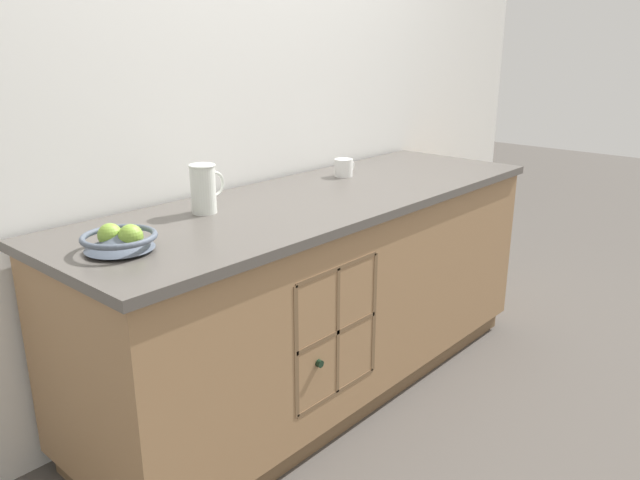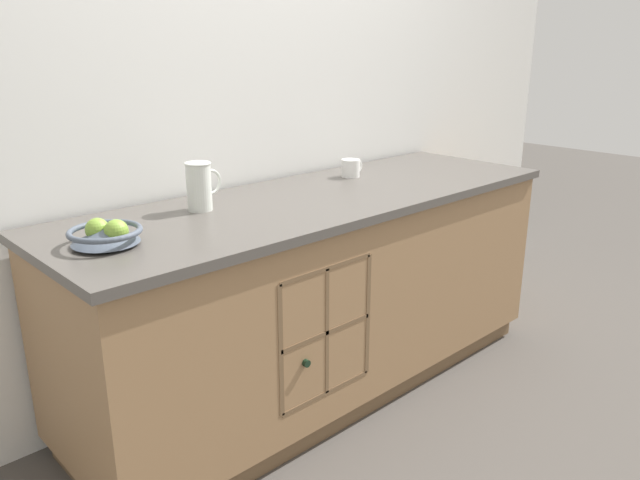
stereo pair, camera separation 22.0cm
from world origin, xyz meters
The scene contains 6 objects.
ground_plane centered at (0.00, 0.00, 0.00)m, with size 14.00×14.00×0.00m, color #4C4742.
back_wall centered at (0.00, 0.41, 1.27)m, with size 4.63×0.06×2.55m, color white.
kitchen_island centered at (0.00, 0.00, 0.45)m, with size 2.27×0.73×0.88m.
fruit_bowl centered at (-0.93, -0.02, 0.92)m, with size 0.23×0.23×0.08m.
white_pitcher centered at (-0.48, 0.14, 0.98)m, with size 0.15×0.10×0.18m.
ceramic_mug centered at (0.35, 0.16, 0.92)m, with size 0.12×0.08×0.08m.
Camera 2 is at (-1.70, -1.81, 1.49)m, focal length 35.00 mm.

